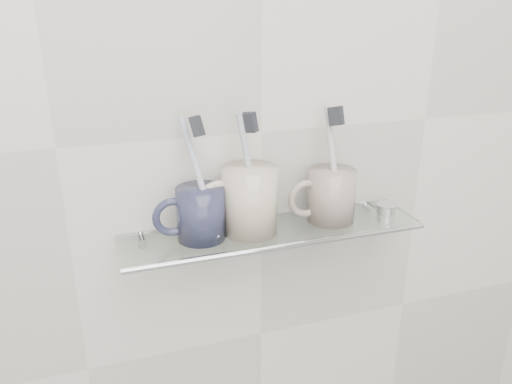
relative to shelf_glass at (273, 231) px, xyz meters
name	(u,v)px	position (x,y,z in m)	size (l,w,h in m)	color
wall_back	(262,132)	(0.00, 0.06, 0.15)	(2.50, 2.50, 0.00)	beige
shelf_glass	(273,231)	(0.00, 0.00, 0.00)	(0.50, 0.12, 0.01)	silver
shelf_rail	(286,246)	(0.00, -0.06, 0.00)	(0.01, 0.01, 0.50)	silver
bracket_left	(142,243)	(-0.21, 0.05, -0.01)	(0.02, 0.02, 0.03)	silver
bracket_right	(370,211)	(0.21, 0.05, -0.01)	(0.02, 0.02, 0.03)	silver
mug_left	(201,213)	(-0.12, 0.00, 0.05)	(0.08, 0.08, 0.08)	#1A1D33
mug_left_handle	(173,217)	(-0.16, 0.00, 0.05)	(0.06, 0.06, 0.01)	#1A1D33
toothbrush_left	(199,178)	(-0.12, 0.00, 0.10)	(0.01, 0.01, 0.19)	#AEB5D6
bristles_left	(197,126)	(-0.12, 0.00, 0.19)	(0.01, 0.02, 0.03)	#222329
mug_center	(250,200)	(-0.04, 0.00, 0.06)	(0.09, 0.09, 0.11)	beige
mug_center_handle	(219,204)	(-0.09, 0.00, 0.06)	(0.08, 0.08, 0.01)	beige
toothbrush_center	(250,173)	(-0.04, 0.00, 0.10)	(0.01, 0.01, 0.19)	#A1A7C1
bristles_center	(249,122)	(-0.04, 0.00, 0.19)	(0.01, 0.02, 0.03)	#222329
mug_right	(331,195)	(0.11, 0.00, 0.05)	(0.08, 0.08, 0.09)	beige
mug_right_handle	(307,199)	(0.06, 0.00, 0.05)	(0.07, 0.07, 0.01)	beige
toothbrush_right	(333,164)	(0.11, 0.00, 0.10)	(0.01, 0.01, 0.19)	beige
bristles_right	(336,116)	(0.11, 0.00, 0.19)	(0.01, 0.02, 0.03)	#222329
chrome_cap	(386,208)	(0.22, 0.00, 0.01)	(0.04, 0.04, 0.01)	silver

